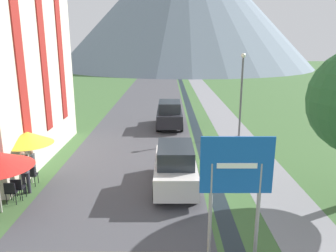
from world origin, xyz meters
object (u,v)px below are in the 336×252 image
(cafe_chair_far_right, at_px, (29,162))
(cafe_chair_middle, at_px, (32,174))
(cafe_chair_near_right, at_px, (18,187))
(cafe_umbrella_middle_yellow, at_px, (28,138))
(parked_car_far, at_px, (170,114))
(streetlamp, at_px, (242,88))
(road_sign, at_px, (237,179))
(person_seated_near, at_px, (32,161))
(parked_car_near, at_px, (176,166))
(person_standing_terrace, at_px, (25,169))
(cafe_chair_near_left, at_px, (12,190))

(cafe_chair_far_right, distance_m, cafe_chair_middle, 1.46)
(cafe_chair_near_right, distance_m, cafe_umbrella_middle_yellow, 2.09)
(cafe_chair_near_right, relative_size, cafe_chair_middle, 1.00)
(parked_car_far, bearing_deg, streetlamp, -27.18)
(streetlamp, bearing_deg, road_sign, -102.77)
(cafe_chair_near_right, distance_m, person_seated_near, 2.22)
(cafe_umbrella_middle_yellow, xyz_separation_m, person_seated_near, (-0.25, 0.68, -1.28))
(cafe_chair_far_right, bearing_deg, cafe_chair_near_right, -73.50)
(parked_car_near, bearing_deg, streetlamp, 60.96)
(cafe_umbrella_middle_yellow, distance_m, person_standing_terrace, 1.35)
(cafe_chair_near_left, xyz_separation_m, cafe_chair_far_right, (-0.56, 2.85, 0.00))
(road_sign, distance_m, person_standing_terrace, 8.36)
(parked_car_far, distance_m, cafe_chair_near_right, 12.21)
(parked_car_near, bearing_deg, cafe_chair_near_right, -169.56)
(cafe_chair_near_left, xyz_separation_m, streetlamp, (10.10, 8.88, 2.51))
(cafe_chair_far_right, bearing_deg, cafe_chair_middle, -61.86)
(person_seated_near, bearing_deg, parked_car_near, -10.10)
(cafe_chair_far_right, relative_size, streetlamp, 0.17)
(person_seated_near, bearing_deg, person_standing_terrace, -75.39)
(cafe_chair_near_left, bearing_deg, cafe_chair_far_right, 101.79)
(cafe_chair_near_right, relative_size, person_standing_terrace, 0.49)
(cafe_chair_far_right, height_order, cafe_chair_middle, same)
(cafe_umbrella_middle_yellow, height_order, streetlamp, streetlamp)
(cafe_chair_far_right, bearing_deg, parked_car_far, 54.88)
(parked_car_near, distance_m, cafe_chair_far_right, 6.67)
(parked_car_far, height_order, cafe_chair_far_right, parked_car_far)
(person_standing_terrace, bearing_deg, parked_car_far, 61.33)
(cafe_chair_near_right, bearing_deg, parked_car_near, -13.75)
(cafe_chair_middle, distance_m, person_standing_terrace, 0.83)
(parked_car_far, relative_size, person_seated_near, 3.16)
(cafe_chair_near_left, bearing_deg, person_standing_terrace, 80.37)
(parked_car_far, bearing_deg, cafe_chair_near_left, -117.39)
(person_standing_terrace, relative_size, person_seated_near, 1.39)
(cafe_chair_middle, bearing_deg, road_sign, -38.06)
(parked_car_near, relative_size, cafe_chair_far_right, 4.74)
(cafe_chair_near_left, height_order, person_seated_near, person_seated_near)
(cafe_chair_middle, relative_size, person_standing_terrace, 0.49)
(cafe_chair_middle, xyz_separation_m, streetlamp, (10.02, 7.34, 2.51))
(parked_car_near, distance_m, parked_car_far, 9.73)
(parked_car_near, bearing_deg, road_sign, -72.31)
(cafe_chair_near_right, bearing_deg, streetlamp, 16.38)
(road_sign, distance_m, cafe_chair_middle, 8.85)
(cafe_chair_near_left, bearing_deg, cafe_umbrella_middle_yellow, 91.09)
(cafe_chair_near_left, relative_size, cafe_chair_middle, 1.00)
(parked_car_near, relative_size, cafe_chair_near_left, 4.74)
(parked_car_far, bearing_deg, cafe_umbrella_middle_yellow, -121.79)
(parked_car_far, relative_size, cafe_chair_near_left, 4.65)
(person_standing_terrace, distance_m, streetlamp, 12.92)
(parked_car_near, height_order, cafe_chair_near_left, parked_car_near)
(streetlamp, bearing_deg, parked_car_far, 152.82)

